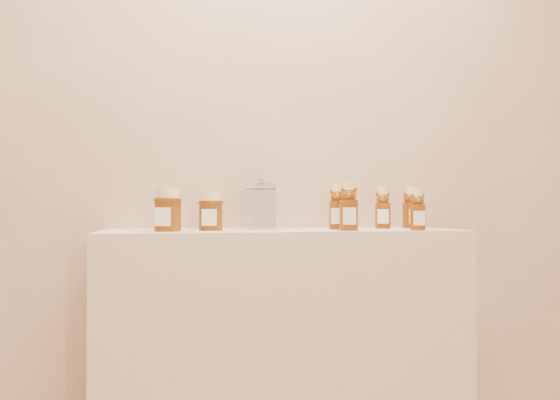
{
  "coord_description": "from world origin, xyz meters",
  "views": [
    {
      "loc": [
        -0.37,
        -0.26,
        0.97
      ],
      "look_at": [
        -0.01,
        1.52,
        1.0
      ],
      "focal_mm": 35.0,
      "sensor_mm": 36.0,
      "label": 1
    }
  ],
  "objects": [
    {
      "name": "honey_jar_left",
      "position": [
        -0.38,
        1.49,
        0.97
      ],
      "size": [
        0.11,
        0.11,
        0.14
      ],
      "primitive_type": null,
      "rotation": [
        0.0,
        0.0,
        -0.36
      ],
      "color": "#5A2807",
      "rests_on": "display_table"
    },
    {
      "name": "bear_bottle_front_left",
      "position": [
        0.2,
        1.43,
        0.99
      ],
      "size": [
        0.08,
        0.08,
        0.19
      ],
      "primitive_type": null,
      "rotation": [
        0.0,
        0.0,
        -0.25
      ],
      "color": "#5A2807",
      "rests_on": "display_table"
    },
    {
      "name": "wall_back",
      "position": [
        0.0,
        1.75,
        1.35
      ],
      "size": [
        3.5,
        0.02,
        2.7
      ],
      "primitive_type": "cube",
      "color": "tan",
      "rests_on": "ground"
    },
    {
      "name": "glass_canister",
      "position": [
        -0.06,
        1.61,
        0.99
      ],
      "size": [
        0.15,
        0.15,
        0.17
      ],
      "primitive_type": null,
      "rotation": [
        0.0,
        0.0,
        -0.43
      ],
      "color": "white",
      "rests_on": "display_table"
    },
    {
      "name": "display_table",
      "position": [
        0.0,
        1.55,
        0.45
      ],
      "size": [
        1.2,
        0.4,
        0.9
      ],
      "primitive_type": "cube",
      "color": "beige",
      "rests_on": "ground"
    },
    {
      "name": "honey_jar_back",
      "position": [
        -0.23,
        1.67,
        0.96
      ],
      "size": [
        0.08,
        0.08,
        0.11
      ],
      "primitive_type": null,
      "rotation": [
        0.0,
        0.0,
        0.11
      ],
      "color": "#5A2807",
      "rests_on": "display_table"
    },
    {
      "name": "honey_jar_front",
      "position": [
        -0.24,
        1.53,
        0.96
      ],
      "size": [
        0.1,
        0.1,
        0.13
      ],
      "primitive_type": null,
      "rotation": [
        0.0,
        0.0,
        -0.2
      ],
      "color": "#5A2807",
      "rests_on": "display_table"
    },
    {
      "name": "bear_bottle_back_right",
      "position": [
        0.49,
        1.62,
        0.99
      ],
      "size": [
        0.06,
        0.06,
        0.17
      ],
      "primitive_type": null,
      "rotation": [
        0.0,
        0.0,
        0.08
      ],
      "color": "#5A2807",
      "rests_on": "display_table"
    },
    {
      "name": "bear_bottle_back_mid",
      "position": [
        0.37,
        1.58,
        0.99
      ],
      "size": [
        0.08,
        0.08,
        0.17
      ],
      "primitive_type": null,
      "rotation": [
        0.0,
        0.0,
        -0.37
      ],
      "color": "#5A2807",
      "rests_on": "display_table"
    },
    {
      "name": "bear_bottle_front_right",
      "position": [
        0.43,
        1.42,
        0.98
      ],
      "size": [
        0.07,
        0.07,
        0.16
      ],
      "primitive_type": null,
      "rotation": [
        0.0,
        0.0,
        -0.26
      ],
      "color": "#5A2807",
      "rests_on": "display_table"
    },
    {
      "name": "bear_bottle_back_left",
      "position": [
        0.19,
        1.54,
        0.99
      ],
      "size": [
        0.08,
        0.08,
        0.18
      ],
      "primitive_type": null,
      "rotation": [
        0.0,
        0.0,
        -0.34
      ],
      "color": "#5A2807",
      "rests_on": "display_table"
    }
  ]
}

